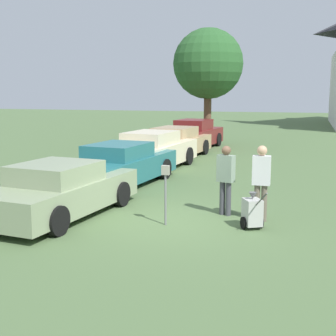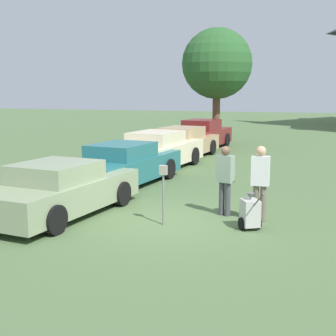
# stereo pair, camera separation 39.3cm
# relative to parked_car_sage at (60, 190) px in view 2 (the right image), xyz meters

# --- Properties ---
(ground_plane) EXTENTS (120.00, 120.00, 0.00)m
(ground_plane) POSITION_rel_parked_car_sage_xyz_m (2.74, 0.29, -0.64)
(ground_plane) COLOR #4C663D
(parked_car_sage) EXTENTS (2.45, 4.82, 1.36)m
(parked_car_sage) POSITION_rel_parked_car_sage_xyz_m (0.00, 0.00, 0.00)
(parked_car_sage) COLOR gray
(parked_car_sage) RESTS_ON ground_plane
(parked_car_teal) EXTENTS (2.41, 5.27, 1.41)m
(parked_car_teal) POSITION_rel_parked_car_sage_xyz_m (-0.00, 4.02, 0.03)
(parked_car_teal) COLOR #23666B
(parked_car_teal) RESTS_ON ground_plane
(parked_car_cream) EXTENTS (2.42, 5.45, 1.52)m
(parked_car_cream) POSITION_rel_parked_car_sage_xyz_m (-0.00, 7.34, 0.08)
(parked_car_cream) COLOR beige
(parked_car_cream) RESTS_ON ground_plane
(parked_car_tan) EXTENTS (2.39, 5.27, 1.44)m
(parked_car_tan) POSITION_rel_parked_car_sage_xyz_m (-0.00, 10.76, 0.04)
(parked_car_tan) COLOR tan
(parked_car_tan) RESTS_ON ground_plane
(parked_car_maroon) EXTENTS (2.36, 4.90, 1.57)m
(parked_car_maroon) POSITION_rel_parked_car_sage_xyz_m (-0.00, 14.56, 0.09)
(parked_car_maroon) COLOR maroon
(parked_car_maroon) RESTS_ON ground_plane
(parking_meter) EXTENTS (0.18, 0.09, 1.41)m
(parking_meter) POSITION_rel_parked_car_sage_xyz_m (2.76, -0.04, 0.34)
(parking_meter) COLOR slate
(parking_meter) RESTS_ON ground_plane
(person_worker) EXTENTS (0.47, 0.35, 1.76)m
(person_worker) POSITION_rel_parked_car_sage_xyz_m (3.95, 1.24, 0.37)
(person_worker) COLOR #3F3F47
(person_worker) RESTS_ON ground_plane
(person_supervisor) EXTENTS (0.42, 0.24, 1.83)m
(person_supervisor) POSITION_rel_parked_car_sage_xyz_m (4.85, 0.94, 0.41)
(person_supervisor) COLOR #665B4C
(person_supervisor) RESTS_ON ground_plane
(equipment_cart) EXTENTS (0.65, 0.96, 1.00)m
(equipment_cart) POSITION_rel_parked_car_sage_xyz_m (4.74, 0.24, -0.25)
(equipment_cart) COLOR #B2B2AD
(equipment_cart) RESTS_ON ground_plane
(shade_tree) EXTENTS (4.05, 4.05, 6.68)m
(shade_tree) POSITION_rel_parked_car_sage_xyz_m (0.21, 16.92, 3.99)
(shade_tree) COLOR brown
(shade_tree) RESTS_ON ground_plane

